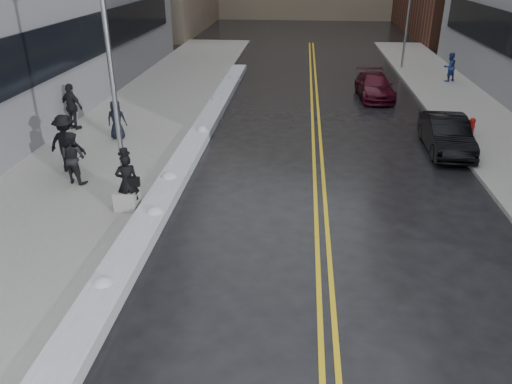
% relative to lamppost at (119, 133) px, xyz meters
% --- Properties ---
extents(ground, '(160.00, 160.00, 0.00)m').
position_rel_lamppost_xyz_m(ground, '(3.30, -2.00, -2.53)').
color(ground, black).
rests_on(ground, ground).
extents(sidewalk_west, '(5.50, 50.00, 0.15)m').
position_rel_lamppost_xyz_m(sidewalk_west, '(-2.45, 8.00, -2.46)').
color(sidewalk_west, gray).
rests_on(sidewalk_west, ground).
extents(sidewalk_east, '(4.00, 50.00, 0.15)m').
position_rel_lamppost_xyz_m(sidewalk_east, '(13.30, 8.00, -2.46)').
color(sidewalk_east, gray).
rests_on(sidewalk_east, ground).
extents(lane_line_left, '(0.12, 50.00, 0.01)m').
position_rel_lamppost_xyz_m(lane_line_left, '(5.65, 8.00, -2.53)').
color(lane_line_left, gold).
rests_on(lane_line_left, ground).
extents(lane_line_right, '(0.12, 50.00, 0.01)m').
position_rel_lamppost_xyz_m(lane_line_right, '(5.95, 8.00, -2.53)').
color(lane_line_right, gold).
rests_on(lane_line_right, ground).
extents(snow_ridge, '(0.90, 30.00, 0.34)m').
position_rel_lamppost_xyz_m(snow_ridge, '(0.85, 6.00, -2.36)').
color(snow_ridge, silver).
rests_on(snow_ridge, ground).
extents(lamppost, '(0.65, 0.65, 7.62)m').
position_rel_lamppost_xyz_m(lamppost, '(0.00, 0.00, 0.00)').
color(lamppost, gray).
rests_on(lamppost, sidewalk_west).
extents(fire_hydrant, '(0.26, 0.26, 0.73)m').
position_rel_lamppost_xyz_m(fire_hydrant, '(12.30, 8.00, -1.98)').
color(fire_hydrant, maroon).
rests_on(fire_hydrant, sidewalk_east).
extents(traffic_signal, '(0.16, 0.20, 6.00)m').
position_rel_lamppost_xyz_m(traffic_signal, '(11.80, 22.00, 0.87)').
color(traffic_signal, gray).
rests_on(traffic_signal, sidewalk_east).
extents(pedestrian_fedora, '(0.75, 0.62, 1.78)m').
position_rel_lamppost_xyz_m(pedestrian_fedora, '(0.10, -0.08, -1.49)').
color(pedestrian_fedora, black).
rests_on(pedestrian_fedora, sidewalk_west).
extents(pedestrian_b, '(1.03, 0.92, 1.76)m').
position_rel_lamppost_xyz_m(pedestrian_b, '(-2.32, 1.72, -1.51)').
color(pedestrian_b, black).
rests_on(pedestrian_b, sidewalk_west).
extents(pedestrian_c, '(0.81, 0.55, 1.60)m').
position_rel_lamppost_xyz_m(pedestrian_c, '(-2.43, 6.17, -1.58)').
color(pedestrian_c, black).
rests_on(pedestrian_c, sidewalk_west).
extents(pedestrian_d, '(1.27, 0.92, 2.00)m').
position_rel_lamppost_xyz_m(pedestrian_d, '(-4.73, 7.18, -1.39)').
color(pedestrian_d, black).
rests_on(pedestrian_d, sidewalk_west).
extents(pedestrian_e, '(1.42, 0.95, 2.04)m').
position_rel_lamppost_xyz_m(pedestrian_e, '(-2.94, 2.63, -1.37)').
color(pedestrian_e, black).
rests_on(pedestrian_e, sidewalk_west).
extents(pedestrian_east, '(1.01, 0.93, 1.68)m').
position_rel_lamppost_xyz_m(pedestrian_east, '(13.86, 18.13, -1.54)').
color(pedestrian_east, navy).
rests_on(pedestrian_east, sidewalk_east).
extents(car_black, '(1.57, 4.25, 1.39)m').
position_rel_lamppost_xyz_m(car_black, '(10.80, 6.27, -1.84)').
color(car_black, black).
rests_on(car_black, ground).
extents(car_maroon, '(1.95, 4.40, 1.25)m').
position_rel_lamppost_xyz_m(car_maroon, '(9.02, 14.34, -1.91)').
color(car_maroon, '#3A0915').
rests_on(car_maroon, ground).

